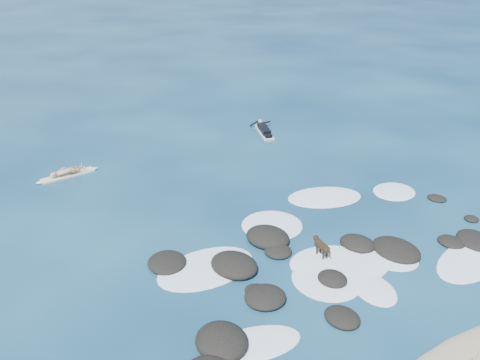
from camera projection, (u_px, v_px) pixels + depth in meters
ground at (310, 240)px, 19.22m from camera, size 160.00×160.00×0.00m
reef_rocks at (299, 275)px, 17.12m from camera, size 14.02×6.89×0.56m
breaking_foam at (330, 252)px, 18.53m from camera, size 12.59×8.86×0.12m
standing_surfer_rig at (66, 163)px, 23.86m from camera, size 2.87×0.72×1.63m
paddling_surfer_rig at (264, 130)px, 29.16m from camera, size 1.56×2.68×0.47m
dog at (321, 245)px, 18.07m from camera, size 0.33×1.08×0.68m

